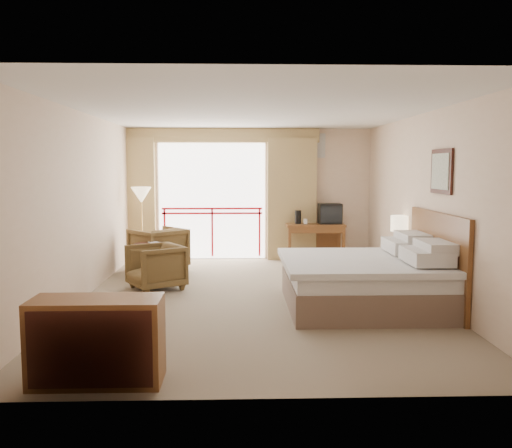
{
  "coord_description": "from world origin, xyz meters",
  "views": [
    {
      "loc": [
        -0.24,
        -7.79,
        1.91
      ],
      "look_at": [
        0.02,
        0.4,
        1.04
      ],
      "focal_mm": 38.0,
      "sensor_mm": 36.0,
      "label": 1
    }
  ],
  "objects_px": {
    "table_lamp": "(400,224)",
    "armchair_near": "(156,289)",
    "bed": "(367,280)",
    "nightstand": "(400,267)",
    "armchair_far": "(159,270)",
    "wastebasket": "(305,259)",
    "desk": "(315,232)",
    "side_table": "(150,254)",
    "floor_lamp": "(141,198)",
    "tv": "(330,214)",
    "dresser": "(97,341)"
  },
  "relations": [
    {
      "from": "table_lamp",
      "to": "armchair_near",
      "type": "height_order",
      "value": "table_lamp"
    },
    {
      "from": "bed",
      "to": "nightstand",
      "type": "distance_m",
      "value": 1.76
    },
    {
      "from": "armchair_far",
      "to": "wastebasket",
      "type": "bearing_deg",
      "value": 144.21
    },
    {
      "from": "desk",
      "to": "armchair_near",
      "type": "bearing_deg",
      "value": -140.73
    },
    {
      "from": "wastebasket",
      "to": "armchair_far",
      "type": "distance_m",
      "value": 2.78
    },
    {
      "from": "side_table",
      "to": "floor_lamp",
      "type": "height_order",
      "value": "floor_lamp"
    },
    {
      "from": "nightstand",
      "to": "floor_lamp",
      "type": "xyz_separation_m",
      "value": [
        -4.54,
        1.84,
        1.04
      ]
    },
    {
      "from": "bed",
      "to": "tv",
      "type": "relative_size",
      "value": 4.69
    },
    {
      "from": "armchair_far",
      "to": "dresser",
      "type": "distance_m",
      "value": 5.33
    },
    {
      "from": "armchair_far",
      "to": "desk",
      "type": "bearing_deg",
      "value": 155.58
    },
    {
      "from": "bed",
      "to": "armchair_far",
      "type": "bearing_deg",
      "value": 139.2
    },
    {
      "from": "armchair_near",
      "to": "side_table",
      "type": "distance_m",
      "value": 1.05
    },
    {
      "from": "bed",
      "to": "nightstand",
      "type": "height_order",
      "value": "bed"
    },
    {
      "from": "table_lamp",
      "to": "armchair_far",
      "type": "xyz_separation_m",
      "value": [
        -4.15,
        1.24,
        -0.98
      ]
    },
    {
      "from": "table_lamp",
      "to": "dresser",
      "type": "relative_size",
      "value": 0.48
    },
    {
      "from": "armchair_far",
      "to": "dresser",
      "type": "xyz_separation_m",
      "value": [
        0.25,
        -5.31,
        0.38
      ]
    },
    {
      "from": "armchair_near",
      "to": "floor_lamp",
      "type": "distance_m",
      "value": 2.57
    },
    {
      "from": "side_table",
      "to": "dresser",
      "type": "relative_size",
      "value": 0.51
    },
    {
      "from": "nightstand",
      "to": "side_table",
      "type": "distance_m",
      "value": 4.25
    },
    {
      "from": "dresser",
      "to": "table_lamp",
      "type": "bearing_deg",
      "value": 46.88
    },
    {
      "from": "dresser",
      "to": "nightstand",
      "type": "bearing_deg",
      "value": 46.52
    },
    {
      "from": "side_table",
      "to": "armchair_near",
      "type": "bearing_deg",
      "value": -75.5
    },
    {
      "from": "tv",
      "to": "armchair_near",
      "type": "xyz_separation_m",
      "value": [
        -3.15,
        -2.44,
        -0.97
      ]
    },
    {
      "from": "nightstand",
      "to": "armchair_far",
      "type": "xyz_separation_m",
      "value": [
        -4.15,
        1.29,
        -0.28
      ]
    },
    {
      "from": "nightstand",
      "to": "table_lamp",
      "type": "height_order",
      "value": "table_lamp"
    },
    {
      "from": "side_table",
      "to": "floor_lamp",
      "type": "distance_m",
      "value": 1.54
    },
    {
      "from": "nightstand",
      "to": "armchair_far",
      "type": "relative_size",
      "value": 0.63
    },
    {
      "from": "tv",
      "to": "floor_lamp",
      "type": "relative_size",
      "value": 0.3
    },
    {
      "from": "table_lamp",
      "to": "desk",
      "type": "xyz_separation_m",
      "value": [
        -1.11,
        2.15,
        -0.38
      ]
    },
    {
      "from": "bed",
      "to": "wastebasket",
      "type": "distance_m",
      "value": 3.1
    },
    {
      "from": "table_lamp",
      "to": "armchair_near",
      "type": "relative_size",
      "value": 0.7
    },
    {
      "from": "table_lamp",
      "to": "armchair_far",
      "type": "relative_size",
      "value": 0.62
    },
    {
      "from": "nightstand",
      "to": "floor_lamp",
      "type": "relative_size",
      "value": 0.36
    },
    {
      "from": "wastebasket",
      "to": "armchair_near",
      "type": "bearing_deg",
      "value": -144.27
    },
    {
      "from": "tv",
      "to": "side_table",
      "type": "relative_size",
      "value": 0.77
    },
    {
      "from": "nightstand",
      "to": "armchair_near",
      "type": "distance_m",
      "value": 3.97
    },
    {
      "from": "bed",
      "to": "floor_lamp",
      "type": "relative_size",
      "value": 1.39
    },
    {
      "from": "floor_lamp",
      "to": "armchair_far",
      "type": "bearing_deg",
      "value": -54.66
    },
    {
      "from": "nightstand",
      "to": "tv",
      "type": "bearing_deg",
      "value": 114.43
    },
    {
      "from": "side_table",
      "to": "desk",
      "type": "bearing_deg",
      "value": 26.82
    },
    {
      "from": "bed",
      "to": "tv",
      "type": "bearing_deg",
      "value": 88.36
    },
    {
      "from": "desk",
      "to": "dresser",
      "type": "distance_m",
      "value": 6.83
    },
    {
      "from": "bed",
      "to": "armchair_near",
      "type": "height_order",
      "value": "bed"
    },
    {
      "from": "bed",
      "to": "desk",
      "type": "bearing_deg",
      "value": 93.01
    },
    {
      "from": "bed",
      "to": "floor_lamp",
      "type": "bearing_deg",
      "value": 137.33
    },
    {
      "from": "armchair_far",
      "to": "side_table",
      "type": "distance_m",
      "value": 0.77
    },
    {
      "from": "nightstand",
      "to": "desk",
      "type": "bearing_deg",
      "value": 120.5
    },
    {
      "from": "wastebasket",
      "to": "floor_lamp",
      "type": "distance_m",
      "value": 3.37
    },
    {
      "from": "table_lamp",
      "to": "nightstand",
      "type": "bearing_deg",
      "value": -90.0
    },
    {
      "from": "armchair_far",
      "to": "floor_lamp",
      "type": "distance_m",
      "value": 1.47
    }
  ]
}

